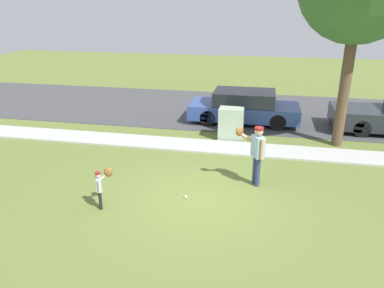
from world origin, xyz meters
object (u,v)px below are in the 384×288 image
Objects in this scene: parked_wagon_blue at (244,107)px; person_child at (102,183)px; person_adult at (256,149)px; baseball at (186,197)px; utility_cabinet at (231,124)px.

person_child is at bearing 69.28° from parked_wagon_blue.
baseball is at bearing 4.47° from person_adult.
person_child is 8.17m from parked_wagon_blue.
person_adult is at bearing -73.95° from utility_cabinet.
person_child is 2.16m from baseball.
parked_wagon_blue is (0.32, 2.16, 0.07)m from utility_cabinet.
person_adult reaches higher than person_child.
person_adult is 1.65× the size of person_child.
utility_cabinet reaches higher than person_child.
person_adult is at bearing 96.95° from parked_wagon_blue.
person_child is 13.73× the size of baseball.
person_child reaches higher than baseball.
utility_cabinet is at bearing -102.88° from person_adult.
baseball is 4.73m from utility_cabinet.
baseball is 0.06× the size of utility_cabinet.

